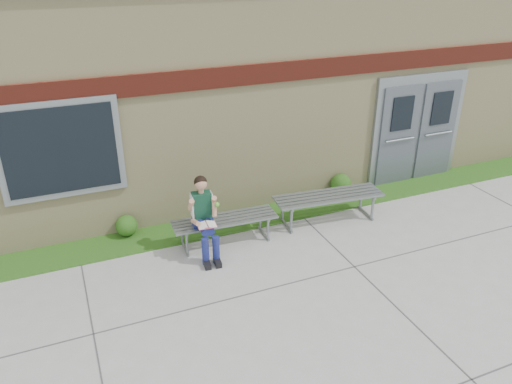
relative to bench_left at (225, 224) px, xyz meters
name	(u,v)px	position (x,y,z in m)	size (l,w,h in m)	color
ground	(314,301)	(0.64, -2.00, -0.35)	(80.00, 80.00, 0.00)	#9E9E99
grass_strip	(247,219)	(0.64, 0.60, -0.34)	(16.00, 0.80, 0.02)	#255516
school_building	(191,70)	(0.64, 3.99, 1.75)	(16.20, 6.22, 4.20)	beige
bench_left	(225,224)	(0.00, 0.00, 0.00)	(1.79, 0.57, 0.46)	gray
bench_right	(328,201)	(2.00, 0.00, 0.05)	(2.05, 0.75, 0.52)	gray
girl	(204,216)	(-0.41, -0.20, 0.35)	(0.47, 0.80, 1.33)	navy
shrub_mid	(127,226)	(-1.52, 0.85, -0.15)	(0.37, 0.37, 0.37)	#255516
shrub_east	(341,184)	(2.80, 0.85, -0.12)	(0.42, 0.42, 0.42)	#255516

